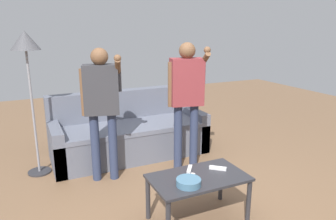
% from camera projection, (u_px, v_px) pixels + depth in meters
% --- Properties ---
extents(ground_plane, '(12.00, 12.00, 0.00)m').
position_uv_depth(ground_plane, '(191.00, 203.00, 3.31)').
color(ground_plane, brown).
extents(couch, '(2.13, 0.85, 0.88)m').
position_uv_depth(couch, '(129.00, 134.00, 4.53)').
color(couch, slate).
rests_on(couch, ground).
extents(coffee_table, '(0.89, 0.52, 0.45)m').
position_uv_depth(coffee_table, '(198.00, 183.00, 2.93)').
color(coffee_table, '#2D2D33').
rests_on(coffee_table, ground).
extents(snack_bowl, '(0.22, 0.22, 0.06)m').
position_uv_depth(snack_bowl, '(189.00, 182.00, 2.75)').
color(snack_bowl, teal).
rests_on(snack_bowl, coffee_table).
extents(game_remote_nunchuk, '(0.06, 0.09, 0.05)m').
position_uv_depth(game_remote_nunchuk, '(180.00, 180.00, 2.80)').
color(game_remote_nunchuk, white).
rests_on(game_remote_nunchuk, coffee_table).
extents(floor_lamp, '(0.33, 0.33, 1.74)m').
position_uv_depth(floor_lamp, '(26.00, 52.00, 3.63)').
color(floor_lamp, '#2D2D33').
rests_on(floor_lamp, ground).
extents(player_left, '(0.45, 0.41, 1.56)m').
position_uv_depth(player_left, '(102.00, 100.00, 3.60)').
color(player_left, '#2D3856').
rests_on(player_left, ground).
extents(player_right, '(0.47, 0.40, 1.60)m').
position_uv_depth(player_right, '(187.00, 91.00, 3.91)').
color(player_right, '#2D3856').
rests_on(player_right, ground).
extents(game_remote_wand_near, '(0.14, 0.13, 0.03)m').
position_uv_depth(game_remote_wand_near, '(191.00, 178.00, 2.86)').
color(game_remote_wand_near, white).
rests_on(game_remote_wand_near, coffee_table).
extents(game_remote_wand_far, '(0.15, 0.13, 0.03)m').
position_uv_depth(game_remote_wand_far, '(218.00, 168.00, 3.05)').
color(game_remote_wand_far, white).
rests_on(game_remote_wand_far, coffee_table).
extents(game_remote_wand_spare, '(0.12, 0.15, 0.03)m').
position_uv_depth(game_remote_wand_spare, '(189.00, 169.00, 3.02)').
color(game_remote_wand_spare, white).
rests_on(game_remote_wand_spare, coffee_table).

